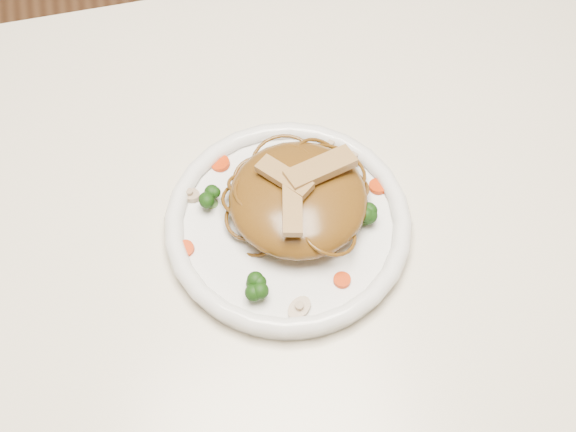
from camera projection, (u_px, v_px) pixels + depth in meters
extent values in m
cube|color=beige|center=(287.00, 249.00, 0.80)|extent=(1.20, 0.80, 0.04)
cylinder|color=brown|center=(529.00, 132.00, 1.36)|extent=(0.06, 0.06, 0.71)
cylinder|color=white|center=(288.00, 227.00, 0.78)|extent=(0.31, 0.31, 0.02)
ellipsoid|color=#5D3B11|center=(298.00, 199.00, 0.76)|extent=(0.18, 0.18, 0.05)
cube|color=tan|center=(320.00, 169.00, 0.74)|extent=(0.08, 0.05, 0.01)
cube|color=tan|center=(284.00, 177.00, 0.74)|extent=(0.05, 0.06, 0.01)
cube|color=tan|center=(292.00, 209.00, 0.72)|extent=(0.03, 0.06, 0.01)
cylinder|color=red|center=(313.00, 162.00, 0.82)|extent=(0.02, 0.02, 0.00)
cylinder|color=red|center=(185.00, 249.00, 0.76)|extent=(0.02, 0.02, 0.00)
cylinder|color=red|center=(378.00, 186.00, 0.80)|extent=(0.02, 0.02, 0.00)
cylinder|color=red|center=(220.00, 163.00, 0.82)|extent=(0.03, 0.03, 0.00)
cylinder|color=red|center=(342.00, 280.00, 0.74)|extent=(0.02, 0.02, 0.00)
cylinder|color=beige|center=(299.00, 308.00, 0.72)|extent=(0.04, 0.04, 0.01)
cylinder|color=beige|center=(354.00, 158.00, 0.82)|extent=(0.04, 0.04, 0.01)
cylinder|color=beige|center=(190.00, 195.00, 0.79)|extent=(0.03, 0.03, 0.01)
cylinder|color=beige|center=(331.00, 146.00, 0.83)|extent=(0.03, 0.03, 0.01)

